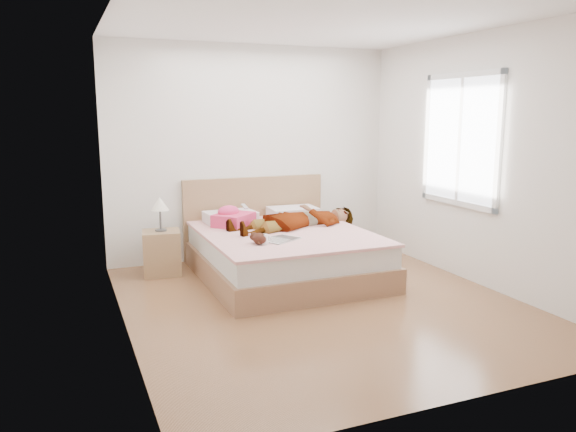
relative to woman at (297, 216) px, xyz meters
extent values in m
plane|color=#4E3118|center=(-0.25, -1.20, -0.62)|extent=(4.00, 4.00, 0.00)
imported|color=white|center=(0.00, 0.00, 0.00)|extent=(1.74, 0.95, 0.23)
ellipsoid|color=black|center=(-0.57, 0.45, -0.07)|extent=(0.61, 0.68, 0.08)
cube|color=silver|center=(-0.50, 0.40, 0.08)|extent=(0.07, 0.11, 0.06)
plane|color=white|center=(-0.25, -1.20, 1.98)|extent=(4.00, 4.00, 0.00)
plane|color=silver|center=(-0.25, 0.80, 0.68)|extent=(3.60, 0.00, 3.60)
plane|color=silver|center=(-0.25, -3.20, 0.68)|extent=(3.60, 0.00, 3.60)
plane|color=white|center=(-2.05, -1.20, 0.68)|extent=(0.00, 4.00, 4.00)
plane|color=white|center=(1.55, -1.20, 0.68)|extent=(0.00, 4.00, 4.00)
cube|color=white|center=(1.52, -0.90, 0.88)|extent=(0.02, 1.10, 1.30)
cube|color=silver|center=(1.52, -1.48, 0.88)|extent=(0.04, 0.06, 1.42)
cube|color=silver|center=(1.52, -0.32, 0.88)|extent=(0.04, 0.06, 1.42)
cube|color=silver|center=(1.52, -0.90, 0.20)|extent=(0.04, 1.22, 0.06)
cube|color=silver|center=(1.52, -0.90, 1.56)|extent=(0.04, 1.22, 0.06)
cube|color=silver|center=(1.52, -0.90, 0.88)|extent=(0.03, 0.04, 1.30)
cube|color=#885E3F|center=(-0.25, -0.25, -0.49)|extent=(1.78, 2.08, 0.26)
cube|color=silver|center=(-0.25, -0.25, -0.25)|extent=(1.70, 2.00, 0.22)
cube|color=white|center=(-0.25, -0.25, -0.13)|extent=(1.74, 2.04, 0.03)
cube|color=olive|center=(-0.25, 0.76, -0.12)|extent=(1.80, 0.07, 1.00)
cube|color=silver|center=(-0.65, 0.47, -0.05)|extent=(0.61, 0.44, 0.13)
cube|color=white|center=(0.15, 0.47, -0.05)|extent=(0.60, 0.43, 0.13)
cube|color=#F7436A|center=(-0.68, 0.27, -0.04)|extent=(0.56, 0.56, 0.14)
ellipsoid|color=#E73E70|center=(-0.73, 0.31, 0.05)|extent=(0.32, 0.28, 0.13)
cube|color=white|center=(-0.44, -0.61, -0.11)|extent=(0.45, 0.40, 0.01)
cube|color=white|center=(-0.52, -0.66, -0.10)|extent=(0.29, 0.31, 0.02)
cube|color=black|center=(-0.35, -0.56, -0.10)|extent=(0.29, 0.31, 0.02)
cylinder|color=white|center=(-0.66, -0.72, -0.06)|extent=(0.11, 0.11, 0.10)
torus|color=white|center=(-0.62, -0.74, -0.06)|extent=(0.07, 0.04, 0.07)
cylinder|color=black|center=(-0.66, -0.72, -0.03)|extent=(0.10, 0.10, 0.00)
ellipsoid|color=black|center=(-0.71, -0.71, -0.06)|extent=(0.18, 0.19, 0.11)
ellipsoid|color=beige|center=(-0.70, -0.72, -0.05)|extent=(0.10, 0.10, 0.06)
sphere|color=black|center=(-0.74, -0.63, -0.05)|extent=(0.08, 0.08, 0.08)
sphere|color=#ED9ABD|center=(-0.78, -0.62, -0.03)|extent=(0.03, 0.03, 0.03)
sphere|color=#F5A0C5|center=(-0.72, -0.60, -0.03)|extent=(0.03, 0.03, 0.03)
ellipsoid|color=black|center=(-0.74, -0.76, -0.08)|extent=(0.05, 0.06, 0.03)
ellipsoid|color=black|center=(-0.65, -0.72, -0.08)|extent=(0.05, 0.06, 0.03)
cube|color=olive|center=(-1.49, 0.36, -0.37)|extent=(0.45, 0.41, 0.50)
cylinder|color=#454545|center=(-1.49, 0.36, -0.12)|extent=(0.14, 0.14, 0.02)
cylinder|color=#4B4B4B|center=(-1.49, 0.36, 0.01)|extent=(0.02, 0.02, 0.25)
cone|color=white|center=(-1.49, 0.36, 0.18)|extent=(0.22, 0.22, 0.14)
camera|label=1|loc=(-2.49, -5.80, 1.17)|focal=35.00mm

